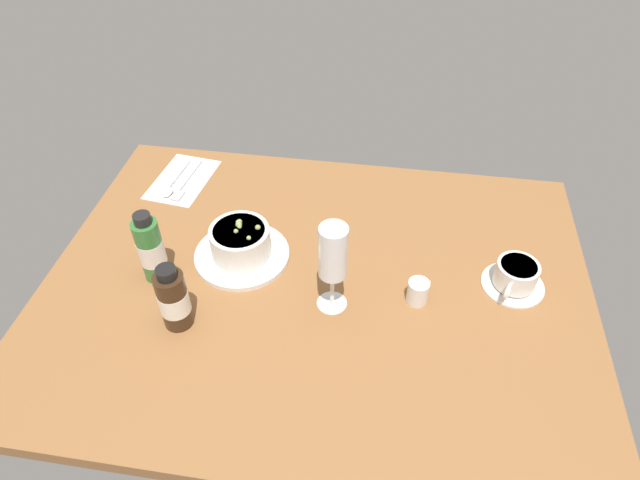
{
  "coord_description": "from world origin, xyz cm",
  "views": [
    {
      "loc": [
        -12.25,
        74.36,
        82.66
      ],
      "look_at": [
        0.12,
        -5.64,
        6.45
      ],
      "focal_mm": 30.92,
      "sensor_mm": 36.0,
      "label": 1
    }
  ],
  "objects_px": {
    "creamer_jug": "(418,291)",
    "sauce_bottle_brown": "(174,299)",
    "porridge_bowl": "(241,245)",
    "cutlery_setting": "(182,180)",
    "coffee_cup": "(515,276)",
    "wine_glass": "(333,256)",
    "sauce_bottle_green": "(151,249)"
  },
  "relations": [
    {
      "from": "sauce_bottle_green",
      "to": "cutlery_setting",
      "type": "bearing_deg",
      "value": -79.33
    },
    {
      "from": "sauce_bottle_green",
      "to": "wine_glass",
      "type": "bearing_deg",
      "value": 176.76
    },
    {
      "from": "cutlery_setting",
      "to": "coffee_cup",
      "type": "height_order",
      "value": "coffee_cup"
    },
    {
      "from": "cutlery_setting",
      "to": "sauce_bottle_brown",
      "type": "relative_size",
      "value": 1.44
    },
    {
      "from": "coffee_cup",
      "to": "sauce_bottle_green",
      "type": "xyz_separation_m",
      "value": [
        0.71,
        0.08,
        0.05
      ]
    },
    {
      "from": "creamer_jug",
      "to": "cutlery_setting",
      "type": "bearing_deg",
      "value": -27.21
    },
    {
      "from": "creamer_jug",
      "to": "sauce_bottle_brown",
      "type": "bearing_deg",
      "value": 15.4
    },
    {
      "from": "cutlery_setting",
      "to": "wine_glass",
      "type": "xyz_separation_m",
      "value": [
        -0.42,
        0.33,
        0.13
      ]
    },
    {
      "from": "cutlery_setting",
      "to": "sauce_bottle_brown",
      "type": "distance_m",
      "value": 0.45
    },
    {
      "from": "wine_glass",
      "to": "cutlery_setting",
      "type": "bearing_deg",
      "value": -38.42
    },
    {
      "from": "cutlery_setting",
      "to": "sauce_bottle_green",
      "type": "xyz_separation_m",
      "value": [
        -0.06,
        0.31,
        0.07
      ]
    },
    {
      "from": "porridge_bowl",
      "to": "cutlery_setting",
      "type": "xyz_separation_m",
      "value": [
        0.22,
        -0.24,
        -0.03
      ]
    },
    {
      "from": "porridge_bowl",
      "to": "coffee_cup",
      "type": "distance_m",
      "value": 0.56
    },
    {
      "from": "creamer_jug",
      "to": "sauce_bottle_brown",
      "type": "relative_size",
      "value": 0.39
    },
    {
      "from": "coffee_cup",
      "to": "sauce_bottle_brown",
      "type": "height_order",
      "value": "sauce_bottle_brown"
    },
    {
      "from": "porridge_bowl",
      "to": "wine_glass",
      "type": "bearing_deg",
      "value": 154.55
    },
    {
      "from": "coffee_cup",
      "to": "wine_glass",
      "type": "distance_m",
      "value": 0.38
    },
    {
      "from": "coffee_cup",
      "to": "sauce_bottle_green",
      "type": "bearing_deg",
      "value": 6.45
    },
    {
      "from": "porridge_bowl",
      "to": "sauce_bottle_green",
      "type": "xyz_separation_m",
      "value": [
        0.16,
        0.08,
        0.04
      ]
    },
    {
      "from": "coffee_cup",
      "to": "creamer_jug",
      "type": "bearing_deg",
      "value": 19.66
    },
    {
      "from": "coffee_cup",
      "to": "porridge_bowl",
      "type": "bearing_deg",
      "value": 0.36
    },
    {
      "from": "porridge_bowl",
      "to": "sauce_bottle_brown",
      "type": "xyz_separation_m",
      "value": [
        0.07,
        0.19,
        0.03
      ]
    },
    {
      "from": "coffee_cup",
      "to": "sauce_bottle_brown",
      "type": "distance_m",
      "value": 0.66
    },
    {
      "from": "cutlery_setting",
      "to": "porridge_bowl",
      "type": "bearing_deg",
      "value": 132.41
    },
    {
      "from": "coffee_cup",
      "to": "sauce_bottle_brown",
      "type": "relative_size",
      "value": 0.89
    },
    {
      "from": "creamer_jug",
      "to": "sauce_bottle_green",
      "type": "bearing_deg",
      "value": 1.44
    },
    {
      "from": "porridge_bowl",
      "to": "cutlery_setting",
      "type": "relative_size",
      "value": 0.97
    },
    {
      "from": "cutlery_setting",
      "to": "sauce_bottle_brown",
      "type": "xyz_separation_m",
      "value": [
        -0.14,
        0.42,
        0.06
      ]
    },
    {
      "from": "cutlery_setting",
      "to": "coffee_cup",
      "type": "distance_m",
      "value": 0.81
    },
    {
      "from": "cutlery_setting",
      "to": "creamer_jug",
      "type": "xyz_separation_m",
      "value": [
        -0.58,
        0.3,
        0.02
      ]
    },
    {
      "from": "porridge_bowl",
      "to": "wine_glass",
      "type": "relative_size",
      "value": 1.02
    },
    {
      "from": "cutlery_setting",
      "to": "sauce_bottle_green",
      "type": "bearing_deg",
      "value": 100.67
    }
  ]
}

